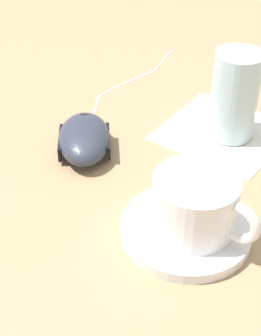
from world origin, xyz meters
name	(u,v)px	position (x,y,z in m)	size (l,w,h in m)	color
ground_plane	(216,169)	(0.00, 0.00, 0.00)	(3.00, 3.00, 0.00)	#9E7F5B
saucer	(186,229)	(0.06, -0.10, 0.01)	(0.14, 0.14, 0.01)	white
coffee_cup	(197,204)	(0.07, -0.10, 0.04)	(0.11, 0.09, 0.06)	white
computer_mouse	(84,138)	(-0.13, -0.11, 0.02)	(0.12, 0.11, 0.04)	#2D3342
mouse_cable	(130,83)	(-0.24, 0.05, 0.00)	(0.11, 0.25, 0.00)	white
napkin_under_glass	(223,131)	(-0.05, 0.06, 0.00)	(0.15, 0.15, 0.00)	silver
drinking_glass	(234,96)	(-0.04, 0.07, 0.06)	(0.06, 0.06, 0.11)	silver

